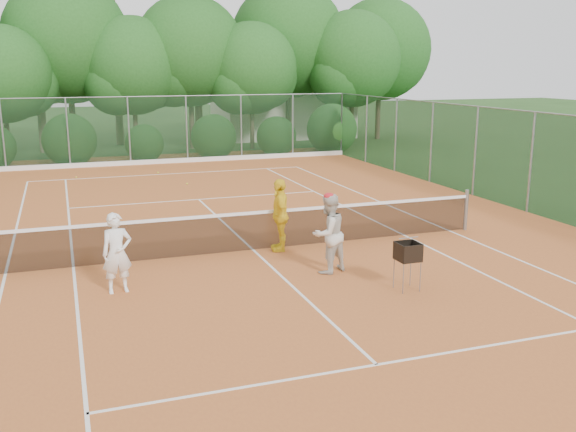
% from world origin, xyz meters
% --- Properties ---
extents(ground, '(120.00, 120.00, 0.00)m').
position_xyz_m(ground, '(0.00, 0.00, 0.00)').
color(ground, '#204117').
rests_on(ground, ground).
extents(clay_court, '(18.00, 36.00, 0.02)m').
position_xyz_m(clay_court, '(0.00, 0.00, 0.01)').
color(clay_court, '#B8602A').
rests_on(clay_court, ground).
extents(club_building, '(8.00, 5.00, 3.00)m').
position_xyz_m(club_building, '(9.00, 24.00, 1.50)').
color(club_building, beige).
rests_on(club_building, ground).
extents(tennis_net, '(11.97, 0.10, 1.10)m').
position_xyz_m(tennis_net, '(0.00, 0.00, 0.53)').
color(tennis_net, gray).
rests_on(tennis_net, clay_court).
extents(player_white, '(0.61, 0.44, 1.58)m').
position_xyz_m(player_white, '(-3.30, -1.89, 0.81)').
color(player_white, white).
rests_on(player_white, clay_court).
extents(player_center_grp, '(1.01, 0.91, 1.74)m').
position_xyz_m(player_center_grp, '(1.03, -2.11, 0.88)').
color(player_center_grp, beige).
rests_on(player_center_grp, clay_court).
extents(player_yellow, '(0.62, 1.08, 1.74)m').
position_xyz_m(player_yellow, '(0.61, -0.17, 0.89)').
color(player_yellow, yellow).
rests_on(player_yellow, clay_court).
extents(ball_hopper, '(0.42, 0.42, 0.96)m').
position_xyz_m(ball_hopper, '(2.06, -3.65, 0.78)').
color(ball_hopper, gray).
rests_on(ball_hopper, clay_court).
extents(stray_ball_a, '(0.07, 0.07, 0.07)m').
position_xyz_m(stray_ball_a, '(-3.70, 12.13, 0.05)').
color(stray_ball_a, gold).
rests_on(stray_ball_a, clay_court).
extents(stray_ball_b, '(0.07, 0.07, 0.07)m').
position_xyz_m(stray_ball_b, '(-0.49, 12.21, 0.05)').
color(stray_ball_b, '#BCD932').
rests_on(stray_ball_b, clay_court).
extents(stray_ball_c, '(0.07, 0.07, 0.07)m').
position_xyz_m(stray_ball_c, '(0.16, 9.25, 0.05)').
color(stray_ball_c, gold).
rests_on(stray_ball_c, clay_court).
extents(court_markings, '(11.03, 23.83, 0.01)m').
position_xyz_m(court_markings, '(0.00, 0.00, 0.02)').
color(court_markings, white).
rests_on(court_markings, clay_court).
extents(fence_back, '(18.07, 0.07, 3.00)m').
position_xyz_m(fence_back, '(0.00, 15.00, 1.52)').
color(fence_back, '#19381E').
rests_on(fence_back, clay_court).
extents(tropical_treeline, '(32.10, 8.49, 15.03)m').
position_xyz_m(tropical_treeline, '(1.43, 20.22, 5.11)').
color(tropical_treeline, brown).
rests_on(tropical_treeline, ground).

